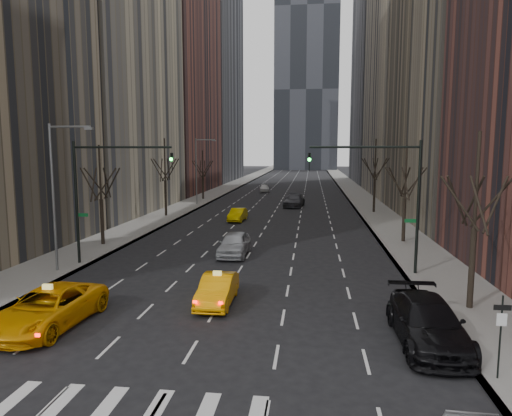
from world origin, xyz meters
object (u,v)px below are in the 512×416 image
(taxi_suv, at_px, (48,308))
(parked_suv_black, at_px, (427,322))
(taxi_sedan, at_px, (217,290))
(silver_sedan_ahead, at_px, (234,244))

(taxi_suv, height_order, parked_suv_black, parked_suv_black)
(taxi_sedan, bearing_deg, parked_suv_black, -22.09)
(taxi_sedan, height_order, parked_suv_black, parked_suv_black)
(taxi_sedan, relative_size, silver_sedan_ahead, 0.89)
(taxi_suv, height_order, silver_sedan_ahead, silver_sedan_ahead)
(silver_sedan_ahead, height_order, parked_suv_black, parked_suv_black)
(taxi_suv, bearing_deg, taxi_sedan, 33.91)
(taxi_suv, xyz_separation_m, taxi_sedan, (6.61, 3.80, -0.11))
(taxi_sedan, distance_m, parked_suv_black, 9.83)
(taxi_sedan, bearing_deg, silver_sedan_ahead, 94.59)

